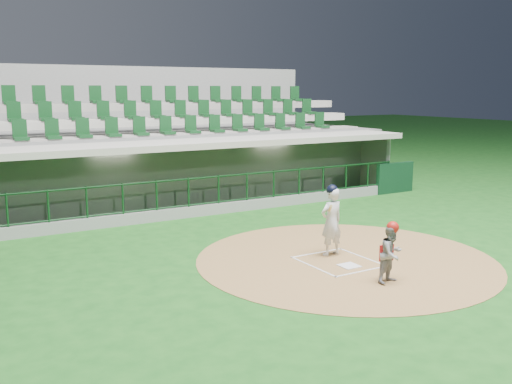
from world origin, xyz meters
The scene contains 8 objects.
ground centered at (0.00, 0.00, 0.00)m, with size 120.00×120.00×0.00m, color #154915.
dirt_circle centered at (0.30, -0.20, 0.01)m, with size 7.20×7.20×0.01m, color brown.
home_plate centered at (0.00, -0.70, 0.02)m, with size 0.43×0.43×0.02m, color silver.
batter_box_chalk centered at (0.00, -0.30, 0.02)m, with size 1.55×1.80×0.01m.
dugout_structure centered at (0.18, 7.81, 0.96)m, with size 16.40×3.70×3.00m.
seating_deck centered at (0.00, 10.91, 1.42)m, with size 17.00×6.72×5.15m.
batter centered at (0.19, 0.24, 0.90)m, with size 0.86×0.86×1.77m.
catcher centered at (0.04, -2.00, 0.66)m, with size 0.68×0.57×1.32m.
Camera 1 is at (-8.31, -10.51, 4.04)m, focal length 40.00 mm.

